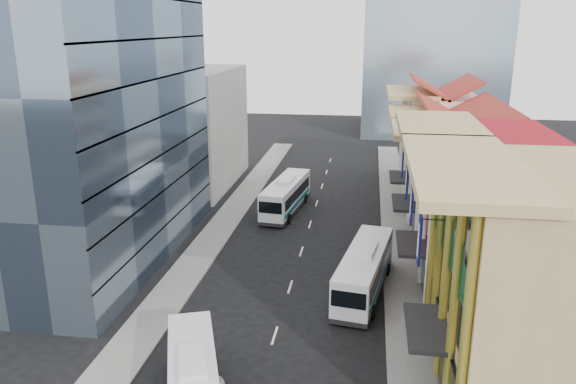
% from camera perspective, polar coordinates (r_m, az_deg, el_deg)
% --- Properties ---
extents(sidewalk_right, '(3.00, 90.00, 0.15)m').
position_cam_1_polar(sidewalk_right, '(49.08, 11.33, -6.41)').
color(sidewalk_right, slate).
rests_on(sidewalk_right, ground).
extents(sidewalk_left, '(3.00, 90.00, 0.15)m').
position_cam_1_polar(sidewalk_left, '(50.92, -8.21, -5.38)').
color(sidewalk_left, slate).
rests_on(sidewalk_left, ground).
extents(shophouse_tan, '(8.00, 14.00, 12.00)m').
position_cam_1_polar(shophouse_tan, '(32.20, 23.25, -8.63)').
color(shophouse_tan, tan).
rests_on(shophouse_tan, ground).
extents(shophouse_red, '(8.00, 10.00, 12.00)m').
position_cam_1_polar(shophouse_red, '(43.10, 19.39, -1.91)').
color(shophouse_red, maroon).
rests_on(shophouse_red, ground).
extents(shophouse_cream_near, '(8.00, 9.00, 10.00)m').
position_cam_1_polar(shophouse_cream_near, '(52.33, 17.43, 0.32)').
color(shophouse_cream_near, silver).
rests_on(shophouse_cream_near, ground).
extents(shophouse_cream_mid, '(8.00, 9.00, 10.00)m').
position_cam_1_polar(shophouse_cream_mid, '(60.94, 16.19, 2.66)').
color(shophouse_cream_mid, silver).
rests_on(shophouse_cream_mid, ground).
extents(shophouse_cream_far, '(8.00, 12.00, 11.00)m').
position_cam_1_polar(shophouse_cream_far, '(71.01, 15.15, 5.07)').
color(shophouse_cream_far, silver).
rests_on(shophouse_cream_far, ground).
extents(office_tower, '(12.00, 26.00, 30.00)m').
position_cam_1_polar(office_tower, '(47.94, -19.98, 10.86)').
color(office_tower, '#374557').
rests_on(office_tower, ground).
extents(office_block_far, '(10.00, 18.00, 14.00)m').
position_cam_1_polar(office_block_far, '(69.65, -9.80, 6.45)').
color(office_block_far, gray).
rests_on(office_block_far, ground).
extents(bus_left_far, '(4.03, 11.65, 3.66)m').
position_cam_1_polar(bus_left_far, '(59.14, -0.21, -0.26)').
color(bus_left_far, white).
rests_on(bus_left_far, ground).
extents(bus_right, '(4.48, 11.56, 3.62)m').
position_cam_1_polar(bus_right, '(41.80, 7.75, -7.83)').
color(bus_right, white).
rests_on(bus_right, ground).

